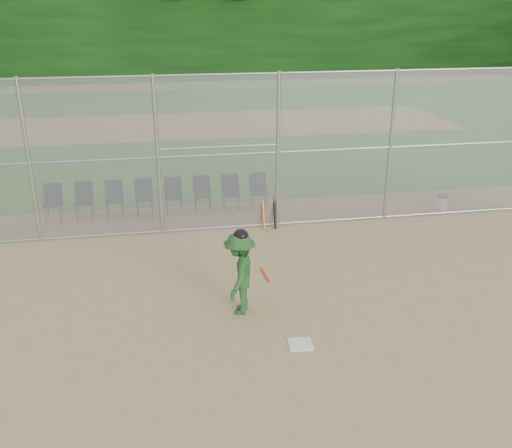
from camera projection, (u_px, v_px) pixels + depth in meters
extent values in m
plane|color=tan|center=(279.00, 330.00, 10.41)|extent=(100.00, 100.00, 0.00)
plane|color=#2B7021|center=(200.00, 125.00, 26.86)|extent=(100.00, 100.00, 0.00)
plane|color=tan|center=(200.00, 125.00, 26.86)|extent=(24.00, 24.00, 0.00)
cube|color=gray|center=(239.00, 154.00, 14.23)|extent=(16.00, 0.02, 4.00)
cylinder|color=#9EA3A8|center=(238.00, 74.00, 13.51)|extent=(16.00, 0.05, 0.05)
cube|color=silver|center=(301.00, 344.00, 9.97)|extent=(0.45, 0.45, 0.02)
imported|color=#205122|center=(240.00, 273.00, 10.73)|extent=(0.93, 1.20, 1.64)
ellipsoid|color=black|center=(239.00, 235.00, 10.44)|extent=(0.27, 0.30, 0.23)
cylinder|color=#DD4714|center=(265.00, 275.00, 10.38)|extent=(0.32, 0.65, 0.62)
cylinder|color=white|center=(442.00, 203.00, 16.23)|extent=(0.31, 0.31, 0.37)
cylinder|color=#223496|center=(443.00, 196.00, 16.15)|extent=(0.33, 0.33, 0.05)
cylinder|color=#D84C14|center=(263.00, 213.00, 14.85)|extent=(0.06, 0.33, 0.82)
cylinder|color=black|center=(275.00, 212.00, 14.90)|extent=(0.06, 0.36, 0.82)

